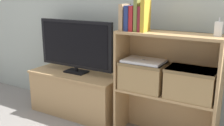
{
  "coord_description": "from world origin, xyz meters",
  "views": [
    {
      "loc": [
        1.11,
        -1.76,
        1.17
      ],
      "look_at": [
        0.0,
        0.14,
        0.59
      ],
      "focal_mm": 42.0,
      "sensor_mm": 36.0,
      "label": 1
    }
  ],
  "objects_px": {
    "tv_stand": "(77,92)",
    "laptop": "(144,61)",
    "storage_basket_right": "(191,82)",
    "book_navy": "(129,18)",
    "book_mustard": "(146,16)",
    "book_maroon": "(142,19)",
    "tv": "(75,45)",
    "storage_basket_left": "(143,74)",
    "book_crimson": "(134,18)",
    "baby_monitor": "(218,29)",
    "book_olive": "(138,16)",
    "book_tan": "(125,17)"
  },
  "relations": [
    {
      "from": "book_navy",
      "to": "baby_monitor",
      "type": "height_order",
      "value": "book_navy"
    },
    {
      "from": "book_crimson",
      "to": "book_olive",
      "type": "xyz_separation_m",
      "value": [
        0.04,
        0.0,
        0.02
      ]
    },
    {
      "from": "book_maroon",
      "to": "storage_basket_left",
      "type": "relative_size",
      "value": 0.53
    },
    {
      "from": "tv",
      "to": "book_navy",
      "type": "distance_m",
      "value": 0.69
    },
    {
      "from": "book_olive",
      "to": "laptop",
      "type": "relative_size",
      "value": 0.76
    },
    {
      "from": "tv",
      "to": "book_mustard",
      "type": "height_order",
      "value": "book_mustard"
    },
    {
      "from": "book_crimson",
      "to": "laptop",
      "type": "height_order",
      "value": "book_crimson"
    },
    {
      "from": "book_olive",
      "to": "book_mustard",
      "type": "xyz_separation_m",
      "value": [
        0.06,
        0.0,
        0.0
      ]
    },
    {
      "from": "book_tan",
      "to": "baby_monitor",
      "type": "height_order",
      "value": "book_tan"
    },
    {
      "from": "book_navy",
      "to": "book_maroon",
      "type": "relative_size",
      "value": 1.02
    },
    {
      "from": "book_maroon",
      "to": "storage_basket_left",
      "type": "xyz_separation_m",
      "value": [
        0.02,
        0.02,
        -0.45
      ]
    },
    {
      "from": "storage_basket_left",
      "to": "storage_basket_right",
      "type": "bearing_deg",
      "value": 0.0
    },
    {
      "from": "tv",
      "to": "storage_basket_right",
      "type": "bearing_deg",
      "value": -3.65
    },
    {
      "from": "book_olive",
      "to": "book_tan",
      "type": "bearing_deg",
      "value": 180.0
    },
    {
      "from": "book_tan",
      "to": "storage_basket_right",
      "type": "bearing_deg",
      "value": 2.26
    },
    {
      "from": "laptop",
      "to": "book_crimson",
      "type": "bearing_deg",
      "value": -165.87
    },
    {
      "from": "baby_monitor",
      "to": "laptop",
      "type": "xyz_separation_m",
      "value": [
        -0.53,
        -0.01,
        -0.29
      ]
    },
    {
      "from": "book_navy",
      "to": "laptop",
      "type": "distance_m",
      "value": 0.36
    },
    {
      "from": "baby_monitor",
      "to": "storage_basket_left",
      "type": "relative_size",
      "value": 0.36
    },
    {
      "from": "book_olive",
      "to": "book_maroon",
      "type": "height_order",
      "value": "book_olive"
    },
    {
      "from": "storage_basket_right",
      "to": "book_navy",
      "type": "bearing_deg",
      "value": -177.55
    },
    {
      "from": "book_tan",
      "to": "book_crimson",
      "type": "bearing_deg",
      "value": 0.0
    },
    {
      "from": "tv_stand",
      "to": "laptop",
      "type": "height_order",
      "value": "laptop"
    },
    {
      "from": "tv",
      "to": "book_mustard",
      "type": "xyz_separation_m",
      "value": [
        0.76,
        -0.09,
        0.31
      ]
    },
    {
      "from": "book_maroon",
      "to": "storage_basket_right",
      "type": "height_order",
      "value": "book_maroon"
    },
    {
      "from": "book_navy",
      "to": "storage_basket_right",
      "type": "bearing_deg",
      "value": 2.45
    },
    {
      "from": "book_tan",
      "to": "book_maroon",
      "type": "relative_size",
      "value": 1.08
    },
    {
      "from": "tv_stand",
      "to": "book_crimson",
      "type": "relative_size",
      "value": 4.8
    },
    {
      "from": "tv_stand",
      "to": "baby_monitor",
      "type": "height_order",
      "value": "baby_monitor"
    },
    {
      "from": "storage_basket_left",
      "to": "tv",
      "type": "bearing_deg",
      "value": 174.49
    },
    {
      "from": "storage_basket_left",
      "to": "laptop",
      "type": "bearing_deg",
      "value": -172.87
    },
    {
      "from": "book_navy",
      "to": "storage_basket_left",
      "type": "height_order",
      "value": "book_navy"
    },
    {
      "from": "storage_basket_left",
      "to": "baby_monitor",
      "type": "bearing_deg",
      "value": 1.61
    },
    {
      "from": "book_navy",
      "to": "book_maroon",
      "type": "distance_m",
      "value": 0.11
    },
    {
      "from": "book_maroon",
      "to": "laptop",
      "type": "relative_size",
      "value": 0.6
    },
    {
      "from": "tv_stand",
      "to": "book_olive",
      "type": "bearing_deg",
      "value": -7.76
    },
    {
      "from": "book_tan",
      "to": "tv",
      "type": "bearing_deg",
      "value": 170.84
    },
    {
      "from": "book_crimson",
      "to": "baby_monitor",
      "type": "bearing_deg",
      "value": 3.38
    },
    {
      "from": "tv",
      "to": "book_maroon",
      "type": "distance_m",
      "value": 0.79
    },
    {
      "from": "book_olive",
      "to": "storage_basket_right",
      "type": "relative_size",
      "value": 0.67
    },
    {
      "from": "baby_monitor",
      "to": "book_olive",
      "type": "bearing_deg",
      "value": -176.39
    },
    {
      "from": "book_olive",
      "to": "storage_basket_left",
      "type": "relative_size",
      "value": 0.67
    },
    {
      "from": "book_crimson",
      "to": "book_maroon",
      "type": "relative_size",
      "value": 1.01
    },
    {
      "from": "book_crimson",
      "to": "baby_monitor",
      "type": "relative_size",
      "value": 1.51
    },
    {
      "from": "book_olive",
      "to": "book_maroon",
      "type": "xyz_separation_m",
      "value": [
        0.03,
        0.0,
        -0.02
      ]
    },
    {
      "from": "tv",
      "to": "book_maroon",
      "type": "height_order",
      "value": "book_maroon"
    },
    {
      "from": "book_mustard",
      "to": "book_maroon",
      "type": "bearing_deg",
      "value": 180.0
    },
    {
      "from": "book_tan",
      "to": "book_mustard",
      "type": "bearing_deg",
      "value": 0.0
    },
    {
      "from": "tv_stand",
      "to": "book_navy",
      "type": "distance_m",
      "value": 1.0
    },
    {
      "from": "tv_stand",
      "to": "tv",
      "type": "height_order",
      "value": "tv"
    }
  ]
}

